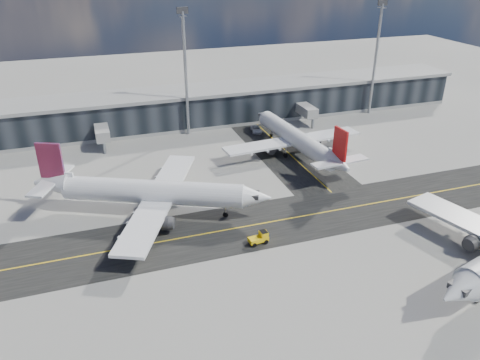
{
  "coord_description": "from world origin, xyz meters",
  "views": [
    {
      "loc": [
        -22.09,
        -56.35,
        40.1
      ],
      "look_at": [
        0.49,
        10.69,
        5.0
      ],
      "focal_mm": 35.0,
      "sensor_mm": 36.0,
      "label": 1
    }
  ],
  "objects_px": {
    "baggage_tug": "(260,238)",
    "airliner_af": "(150,192)",
    "airliner_redtail": "(297,139)",
    "service_van": "(256,129)"
  },
  "relations": [
    {
      "from": "airliner_redtail",
      "to": "baggage_tug",
      "type": "distance_m",
      "value": 35.06
    },
    {
      "from": "baggage_tug",
      "to": "service_van",
      "type": "height_order",
      "value": "baggage_tug"
    },
    {
      "from": "airliner_redtail",
      "to": "baggage_tug",
      "type": "height_order",
      "value": "airliner_redtail"
    },
    {
      "from": "baggage_tug",
      "to": "service_van",
      "type": "xyz_separation_m",
      "value": [
        16.2,
        45.07,
        -0.27
      ]
    },
    {
      "from": "baggage_tug",
      "to": "airliner_af",
      "type": "bearing_deg",
      "value": -142.23
    },
    {
      "from": "airliner_af",
      "to": "service_van",
      "type": "distance_m",
      "value": 43.31
    },
    {
      "from": "airliner_redtail",
      "to": "baggage_tug",
      "type": "bearing_deg",
      "value": -128.83
    },
    {
      "from": "baggage_tug",
      "to": "service_van",
      "type": "relative_size",
      "value": 0.66
    },
    {
      "from": "airliner_af",
      "to": "baggage_tug",
      "type": "distance_m",
      "value": 20.34
    },
    {
      "from": "airliner_af",
      "to": "baggage_tug",
      "type": "height_order",
      "value": "airliner_af"
    }
  ]
}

